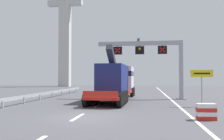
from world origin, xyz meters
TOP-DOWN VIEW (x-y plane):
  - ground at (0.00, 0.00)m, footprint 112.00×112.00m
  - lane_markings at (-0.40, 14.29)m, footprint 0.20×43.18m
  - edge_line_right at (6.20, 12.00)m, footprint 0.20×63.00m
  - overhead_lane_gantry at (4.29, 12.59)m, footprint 9.47×0.90m
  - heavy_haul_truck_red at (0.53, 11.76)m, footprint 3.48×14.14m
  - exit_sign_yellow at (8.02, 6.08)m, footprint 1.74×0.15m
  - crash_barrier_striped at (6.82, -0.14)m, footprint 1.04×0.58m
  - guardrail_left at (-7.14, 10.95)m, footprint 0.13×25.90m
  - bridge_pylon_distant at (-16.97, 45.36)m, footprint 9.00×2.00m

SIDE VIEW (x-z plane):
  - ground at x=0.00m, z-range 0.00..0.00m
  - edge_line_right at x=6.20m, z-range 0.00..0.01m
  - lane_markings at x=-0.40m, z-range 0.00..0.01m
  - crash_barrier_striped at x=6.82m, z-range 0.00..0.90m
  - guardrail_left at x=-7.14m, z-range 0.18..0.94m
  - heavy_haul_truck_red at x=0.53m, z-range -0.66..4.64m
  - exit_sign_yellow at x=8.02m, z-range 0.80..3.73m
  - overhead_lane_gantry at x=4.29m, z-range 1.69..8.32m
  - bridge_pylon_distant at x=-16.97m, z-range 0.39..35.26m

